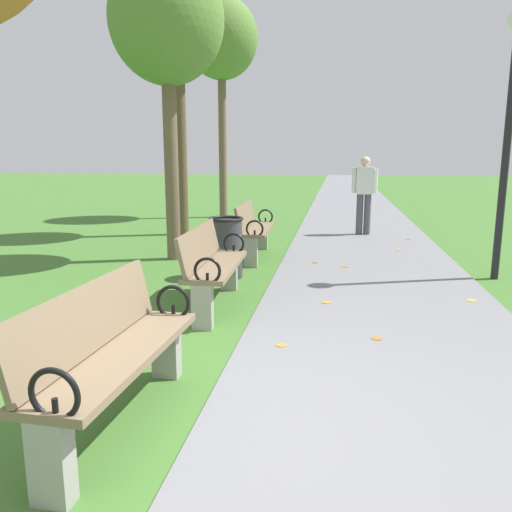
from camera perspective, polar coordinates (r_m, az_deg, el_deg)
ground_plane at (r=3.41m, az=-6.71°, el=-18.21°), size 80.00×80.00×0.00m
paved_walkway at (r=20.92m, az=10.58°, el=6.61°), size 2.71×44.00×0.02m
park_bench_1 at (r=3.29m, az=-15.97°, el=-10.41°), size 0.55×1.62×0.90m
park_bench_2 at (r=5.61m, az=-4.95°, el=-0.97°), size 0.53×1.62×0.90m
park_bench_3 at (r=8.32m, az=-0.26°, el=3.12°), size 0.53×1.62×0.90m
tree_2 at (r=8.45m, az=-10.04°, el=24.45°), size 1.74×1.74×4.62m
tree_3 at (r=11.10m, az=-8.82°, el=24.03°), size 1.70×1.70×5.16m
tree_4 at (r=14.10m, az=-3.93°, el=23.07°), size 1.87×1.87×5.63m
pedestrian_walking at (r=10.87m, az=12.13°, el=7.16°), size 0.53×0.23×1.62m
trash_bin at (r=6.98m, az=-3.36°, el=0.99°), size 0.48×0.48×0.84m
lamp_post at (r=7.54m, az=26.81°, el=14.98°), size 0.28×0.28×3.48m
scattered_leaves at (r=7.27m, az=-0.31°, el=-1.90°), size 4.88×8.56×0.02m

